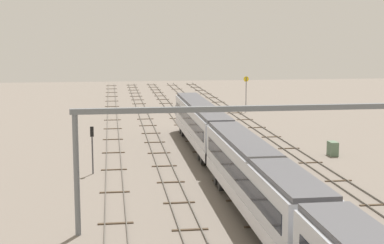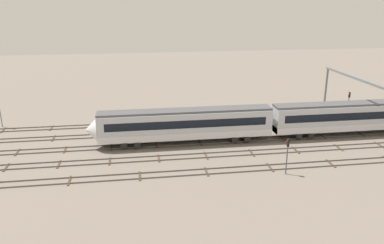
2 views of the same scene
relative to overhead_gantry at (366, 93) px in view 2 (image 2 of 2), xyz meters
The scene contains 10 objects.
ground_plane 22.33m from the overhead_gantry, ahead, with size 187.89×187.89×0.00m, color slate.
track_near_foreground 24.33m from the overhead_gantry, 24.46° to the right, with size 171.89×2.40×0.16m.
track_second_near 22.84m from the overhead_gantry, 12.99° to the right, with size 171.89×2.40×0.16m.
track_with_train 22.31m from the overhead_gantry, ahead, with size 171.89×2.40×0.16m.
track_second_far 22.79m from the overhead_gantry, 12.30° to the left, with size 171.89×2.40×0.16m.
track_far_background 24.23m from the overhead_gantry, 23.86° to the left, with size 171.89×2.40×0.16m.
overhead_gantry is the anchor object (origin of this frame).
signal_light_trackside_approach 9.04m from the overhead_gantry, 106.00° to the right, with size 0.31×0.32×4.48m.
signal_light_trackside_departure 20.17m from the overhead_gantry, 34.88° to the left, with size 0.31×0.32×4.34m.
relay_cabinet 25.30m from the overhead_gantry, 32.26° to the right, with size 1.37×0.82×1.47m.
Camera 2 is at (11.77, 50.13, 19.63)m, focal length 36.03 mm.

